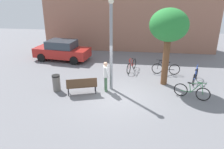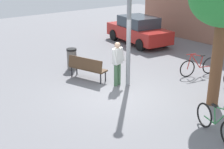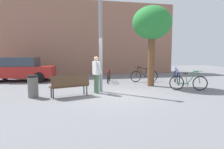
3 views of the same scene
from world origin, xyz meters
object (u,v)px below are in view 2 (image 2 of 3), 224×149
at_px(trash_bin, 72,59).
at_px(parked_car_red, 138,30).
at_px(lamppost, 129,15).
at_px(bicycle_red, 198,66).
at_px(person_by_lamppost, 117,61).
at_px(plaza_tree, 224,0).
at_px(bicycle_green, 217,123).
at_px(park_bench, 87,67).

bearing_deg(trash_bin, parked_car_red, 105.60).
relative_size(lamppost, bicycle_red, 2.78).
bearing_deg(person_by_lamppost, trash_bin, -173.06).
distance_m(plaza_tree, bicycle_green, 3.64).
height_order(person_by_lamppost, trash_bin, person_by_lamppost).
bearing_deg(parked_car_red, lamppost, -46.86).
distance_m(lamppost, bicycle_green, 4.85).
bearing_deg(park_bench, trash_bin, 170.76).
height_order(plaza_tree, bicycle_red, plaza_tree).
bearing_deg(plaza_tree, parked_car_red, 153.66).
xyz_separation_m(person_by_lamppost, parked_car_red, (-4.18, 5.03, -0.19)).
bearing_deg(parked_car_red, bicycle_green, -31.76).
bearing_deg(person_by_lamppost, lamppost, 49.87).
relative_size(plaza_tree, bicycle_green, 2.54).
bearing_deg(park_bench, plaza_tree, 23.44).
bearing_deg(lamppost, park_bench, -149.03).
distance_m(person_by_lamppost, bicycle_green, 4.54).
distance_m(park_bench, plaza_tree, 5.60).
bearing_deg(plaza_tree, bicycle_green, -53.67).
relative_size(person_by_lamppost, bicycle_red, 0.96).
height_order(person_by_lamppost, plaza_tree, plaza_tree).
bearing_deg(bicycle_green, person_by_lamppost, 175.78).
relative_size(bicycle_green, trash_bin, 1.86).
height_order(park_bench, bicycle_green, bicycle_green).
bearing_deg(trash_bin, bicycle_red, 42.41).
distance_m(plaza_tree, parked_car_red, 8.68).
bearing_deg(trash_bin, bicycle_green, -0.04).
distance_m(park_bench, trash_bin, 1.51).
relative_size(person_by_lamppost, parked_car_red, 0.38).
bearing_deg(person_by_lamppost, plaza_tree, 22.69).
relative_size(person_by_lamppost, park_bench, 1.00).
distance_m(lamppost, park_bench, 2.72).
bearing_deg(lamppost, person_by_lamppost, -130.13).
height_order(person_by_lamppost, parked_car_red, person_by_lamppost).
bearing_deg(bicycle_green, bicycle_red, 131.85).
relative_size(lamppost, plaza_tree, 1.11).
xyz_separation_m(lamppost, person_by_lamppost, (-0.26, -0.30, -1.70)).
bearing_deg(bicycle_red, person_by_lamppost, -111.05).
bearing_deg(park_bench, parked_car_red, 118.03).
bearing_deg(bicycle_red, lamppost, -108.69).
bearing_deg(lamppost, trash_bin, -167.90).
xyz_separation_m(plaza_tree, bicycle_red, (-1.99, 1.92, -2.97)).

